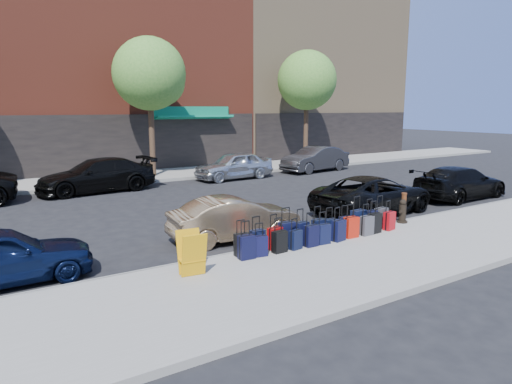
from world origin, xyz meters
TOP-DOWN VIEW (x-y plane):
  - ground at (0.00, 0.00)m, footprint 120.00×120.00m
  - sidewalk_near at (0.00, -6.50)m, footprint 60.00×4.00m
  - sidewalk_far at (0.00, 10.00)m, footprint 60.00×4.00m
  - curb_near at (0.00, -4.48)m, footprint 60.00×0.08m
  - curb_far at (0.00, 7.98)m, footprint 60.00×0.08m
  - building_center at (0.00, 17.99)m, footprint 17.00×12.85m
  - building_right at (16.00, 17.99)m, footprint 15.00×12.12m
  - tree_center at (0.64, 9.50)m, footprint 3.80×3.80m
  - tree_right at (11.14, 9.50)m, footprint 3.80×3.80m
  - suitcase_front_0 at (-2.42, -4.82)m, footprint 0.39×0.24m
  - suitcase_front_1 at (-1.94, -4.77)m, footprint 0.39×0.23m
  - suitcase_front_2 at (-1.43, -4.84)m, footprint 0.42×0.28m
  - suitcase_front_3 at (-0.99, -4.75)m, footprint 0.43×0.24m
  - suitcase_front_4 at (-0.54, -4.80)m, footprint 0.42×0.27m
  - suitcase_front_5 at (0.05, -4.83)m, footprint 0.42×0.26m
  - suitcase_front_6 at (0.49, -4.80)m, footprint 0.37×0.22m
  - suitcase_front_7 at (1.07, -4.81)m, footprint 0.39×0.26m
  - suitcase_front_8 at (1.57, -4.80)m, footprint 0.46×0.28m
  - suitcase_front_9 at (2.07, -4.81)m, footprint 0.40×0.23m
  - suitcase_front_10 at (2.53, -4.81)m, footprint 0.43×0.26m
  - suitcase_back_0 at (-2.46, -5.10)m, footprint 0.41×0.25m
  - suitcase_back_1 at (-2.07, -5.10)m, footprint 0.38×0.26m
  - suitcase_back_2 at (-1.49, -5.11)m, footprint 0.39×0.24m
  - suitcase_back_3 at (-0.98, -5.13)m, footprint 0.37×0.26m
  - suitcase_back_4 at (-0.48, -5.14)m, footprint 0.39×0.23m
  - suitcase_back_5 at (-0.06, -5.14)m, footprint 0.38×0.23m
  - suitcase_back_6 at (0.48, -5.15)m, footprint 0.43×0.30m
  - suitcase_back_7 at (1.01, -5.10)m, footprint 0.41×0.25m
  - suitcase_back_8 at (1.56, -5.16)m, footprint 0.38×0.22m
  - suitcase_back_9 at (1.92, -5.12)m, footprint 0.42×0.26m
  - suitcase_back_10 at (2.56, -5.11)m, footprint 0.41×0.29m
  - fire_hydrant at (3.61, -4.72)m, footprint 0.39×0.34m
  - bollard at (3.72, -4.66)m, footprint 0.17×0.17m
  - display_rack at (-4.02, -5.36)m, footprint 0.60×0.65m
  - car_near_0 at (-7.58, -3.36)m, footprint 3.76×1.54m
  - car_near_1 at (-1.61, -3.08)m, footprint 3.90×1.61m
  - car_near_2 at (4.30, -2.82)m, footprint 5.12×2.73m
  - car_near_3 at (9.41, -2.85)m, footprint 4.73×2.01m
  - car_far_1 at (-3.10, 6.92)m, footprint 5.37×2.52m
  - car_far_2 at (4.04, 6.89)m, footprint 4.40×1.97m
  - car_far_3 at (9.67, 6.90)m, footprint 4.70×2.17m

SIDE VIEW (x-z plane):
  - ground at x=0.00m, z-range 0.00..0.00m
  - sidewalk_near at x=0.00m, z-range 0.00..0.15m
  - sidewalk_far at x=0.00m, z-range 0.00..0.15m
  - curb_near at x=0.00m, z-range 0.00..0.15m
  - curb_far at x=0.00m, z-range 0.00..0.15m
  - suitcase_back_3 at x=-0.98m, z-range 0.00..0.81m
  - suitcase_back_1 at x=-2.07m, z-range -0.01..0.83m
  - suitcase_front_7 at x=1.07m, z-range -0.01..0.85m
  - suitcase_front_6 at x=0.49m, z-range -0.01..0.86m
  - suitcase_back_5 at x=-0.06m, z-range -0.01..0.86m
  - suitcase_back_10 at x=2.56m, z-range -0.02..0.87m
  - suitcase_back_2 at x=-1.49m, z-range -0.02..0.88m
  - suitcase_front_0 at x=-2.42m, z-range -0.02..0.89m
  - suitcase_back_8 at x=1.56m, z-range -0.02..0.89m
  - suitcase_back_4 at x=-0.48m, z-range -0.02..0.90m
  - suitcase_front_1 at x=-1.94m, z-range -0.02..0.90m
  - suitcase_front_2 at x=-1.43m, z-range -0.02..0.91m
  - suitcase_back_6 at x=0.48m, z-range -0.03..0.91m
  - suitcase_back_0 at x=-2.46m, z-range -0.03..0.91m
  - suitcase_back_7 at x=1.01m, z-range -0.03..0.92m
  - suitcase_front_9 at x=2.07m, z-range -0.03..0.92m
  - suitcase_back_9 at x=1.92m, z-range -0.03..0.92m
  - suitcase_front_4 at x=-0.54m, z-range -0.03..0.93m
  - suitcase_front_5 at x=0.05m, z-range -0.03..0.93m
  - suitcase_front_10 at x=2.53m, z-range -0.04..0.96m
  - suitcase_front_3 at x=-0.99m, z-range -0.04..0.99m
  - suitcase_front_8 at x=1.57m, z-range -0.05..1.02m
  - fire_hydrant at x=3.61m, z-range 0.12..0.88m
  - display_rack at x=-4.02m, z-range 0.14..1.11m
  - car_near_1 at x=-1.61m, z-range 0.00..1.26m
  - bollard at x=3.72m, z-range 0.16..1.11m
  - car_near_0 at x=-7.58m, z-range 0.00..1.28m
  - car_near_3 at x=9.41m, z-range 0.00..1.36m
  - car_near_2 at x=4.30m, z-range 0.00..1.37m
  - car_far_2 at x=4.04m, z-range 0.00..1.47m
  - car_far_3 at x=9.67m, z-range 0.00..1.49m
  - car_far_1 at x=-3.10m, z-range 0.00..1.51m
  - tree_center at x=0.64m, z-range 1.78..9.05m
  - tree_right at x=11.14m, z-range 1.78..9.05m
  - building_right at x=16.00m, z-range -0.02..17.98m
  - building_center at x=0.00m, z-range -0.02..19.98m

